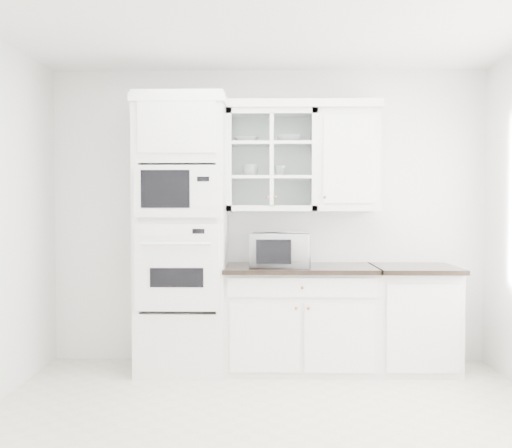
{
  "coord_description": "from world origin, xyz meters",
  "views": [
    {
      "loc": [
        -0.02,
        -3.56,
        1.46
      ],
      "look_at": [
        -0.1,
        1.05,
        1.3
      ],
      "focal_mm": 40.0,
      "sensor_mm": 36.0,
      "label": 1
    }
  ],
  "objects": [
    {
      "name": "countertop_microwave",
      "position": [
        0.11,
        1.39,
        1.07
      ],
      "size": [
        0.55,
        0.48,
        0.29
      ],
      "primitive_type": "imported",
      "rotation": [
        0.0,
        0.0,
        3.02
      ],
      "color": "white",
      "rests_on": "base_cabinet_run"
    },
    {
      "name": "crown_molding",
      "position": [
        -0.07,
        1.56,
        2.33
      ],
      "size": [
        2.14,
        0.38,
        0.07
      ],
      "primitive_type": "cube",
      "color": "white",
      "rests_on": "room_shell"
    },
    {
      "name": "bowl_b",
      "position": [
        0.19,
        1.59,
        2.04
      ],
      "size": [
        0.24,
        0.24,
        0.07
      ],
      "primitive_type": "imported",
      "rotation": [
        0.0,
        0.0,
        -0.08
      ],
      "color": "white",
      "rests_on": "upper_cabinet_glass"
    },
    {
      "name": "bowl_a",
      "position": [
        -0.2,
        1.59,
        2.04
      ],
      "size": [
        0.24,
        0.24,
        0.06
      ],
      "primitive_type": "imported",
      "rotation": [
        0.0,
        0.0,
        -0.06
      ],
      "color": "white",
      "rests_on": "upper_cabinet_glass"
    },
    {
      "name": "cup_a",
      "position": [
        -0.16,
        1.6,
        1.76
      ],
      "size": [
        0.14,
        0.14,
        0.11
      ],
      "primitive_type": "imported",
      "rotation": [
        0.0,
        0.0,
        -0.01
      ],
      "color": "white",
      "rests_on": "upper_cabinet_glass"
    },
    {
      "name": "cup_b",
      "position": [
        0.1,
        1.57,
        1.76
      ],
      "size": [
        0.13,
        0.13,
        0.1
      ],
      "primitive_type": "imported",
      "rotation": [
        0.0,
        0.0,
        0.24
      ],
      "color": "white",
      "rests_on": "upper_cabinet_glass"
    },
    {
      "name": "base_cabinet_run",
      "position": [
        0.28,
        1.45,
        0.46
      ],
      "size": [
        1.32,
        0.67,
        0.92
      ],
      "color": "white",
      "rests_on": "ground"
    },
    {
      "name": "room_shell",
      "position": [
        0.0,
        0.43,
        1.78
      ],
      "size": [
        4.0,
        3.5,
        2.7
      ],
      "color": "white",
      "rests_on": "ground"
    },
    {
      "name": "upper_cabinet_solid",
      "position": [
        0.71,
        1.58,
        1.85
      ],
      "size": [
        0.55,
        0.33,
        0.9
      ],
      "primitive_type": "cube",
      "color": "white",
      "rests_on": "room_shell"
    },
    {
      "name": "upper_cabinet_glass",
      "position": [
        0.03,
        1.58,
        1.85
      ],
      "size": [
        0.8,
        0.33,
        0.9
      ],
      "color": "white",
      "rests_on": "room_shell"
    },
    {
      "name": "oven_column",
      "position": [
        -0.75,
        1.42,
        1.2
      ],
      "size": [
        0.76,
        0.68,
        2.4
      ],
      "color": "white",
      "rests_on": "ground"
    },
    {
      "name": "extra_base_cabinet",
      "position": [
        1.28,
        1.45,
        0.46
      ],
      "size": [
        0.72,
        0.67,
        0.92
      ],
      "color": "white",
      "rests_on": "ground"
    },
    {
      "name": "ground",
      "position": [
        0.0,
        0.0,
        0.01
      ],
      "size": [
        4.0,
        3.5,
        0.01
      ],
      "primitive_type": "cube",
      "color": "beige",
      "rests_on": "ground"
    }
  ]
}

